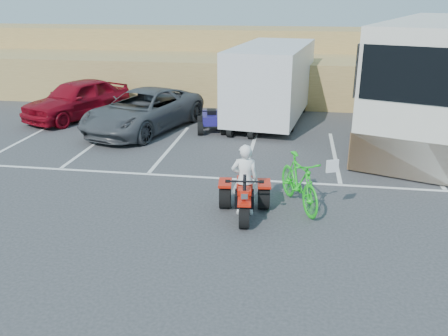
# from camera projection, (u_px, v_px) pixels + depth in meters

# --- Properties ---
(ground) EXTENTS (100.00, 100.00, 0.00)m
(ground) POSITION_uv_depth(u_px,v_px,m) (229.00, 217.00, 10.95)
(ground) COLOR #333335
(ground) RESTS_ON ground
(parking_stripes) EXTENTS (28.00, 5.16, 0.01)m
(parking_stripes) POSITION_uv_depth(u_px,v_px,m) (276.00, 161.00, 14.60)
(parking_stripes) COLOR white
(parking_stripes) RESTS_ON ground
(grass_embankment) EXTENTS (40.00, 8.50, 3.10)m
(grass_embankment) POSITION_uv_depth(u_px,v_px,m) (271.00, 64.00, 24.83)
(grass_embankment) COLOR #9B7E46
(grass_embankment) RESTS_ON ground
(red_trike_atv) EXTENTS (1.40, 1.77, 1.07)m
(red_trike_atv) POSITION_uv_depth(u_px,v_px,m) (244.00, 216.00, 11.01)
(red_trike_atv) COLOR red
(red_trike_atv) RESTS_ON ground
(rider) EXTENTS (0.66, 0.47, 1.70)m
(rider) POSITION_uv_depth(u_px,v_px,m) (245.00, 180.00, 10.86)
(rider) COLOR white
(rider) RESTS_ON ground
(green_dirt_bike) EXTENTS (1.41, 2.20, 1.28)m
(green_dirt_bike) POSITION_uv_depth(u_px,v_px,m) (299.00, 182.00, 11.29)
(green_dirt_bike) COLOR #14BF19
(green_dirt_bike) RESTS_ON ground
(grey_pickup) EXTENTS (4.06, 5.94, 1.51)m
(grey_pickup) POSITION_uv_depth(u_px,v_px,m) (143.00, 111.00, 17.75)
(grey_pickup) COLOR #414448
(grey_pickup) RESTS_ON ground
(red_car) EXTENTS (3.66, 5.06, 1.60)m
(red_car) POSITION_uv_depth(u_px,v_px,m) (78.00, 99.00, 19.51)
(red_car) COLOR maroon
(red_car) RESTS_ON ground
(cargo_trailer) EXTENTS (3.40, 6.69, 2.99)m
(cargo_trailer) POSITION_uv_depth(u_px,v_px,m) (272.00, 80.00, 19.00)
(cargo_trailer) COLOR silver
(cargo_trailer) RESTS_ON ground
(rv_motorhome) EXTENTS (6.47, 11.43, 4.01)m
(rv_motorhome) POSITION_uv_depth(u_px,v_px,m) (431.00, 86.00, 17.14)
(rv_motorhome) COLOR silver
(rv_motorhome) RESTS_ON ground
(quad_atv_blue) EXTENTS (1.33, 1.60, 0.93)m
(quad_atv_blue) POSITION_uv_depth(u_px,v_px,m) (212.00, 131.00, 17.83)
(quad_atv_blue) COLOR navy
(quad_atv_blue) RESTS_ON ground
(quad_atv_green) EXTENTS (1.15, 1.43, 0.85)m
(quad_atv_green) POSITION_uv_depth(u_px,v_px,m) (244.00, 135.00, 17.39)
(quad_atv_green) COLOR #13551E
(quad_atv_green) RESTS_ON ground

